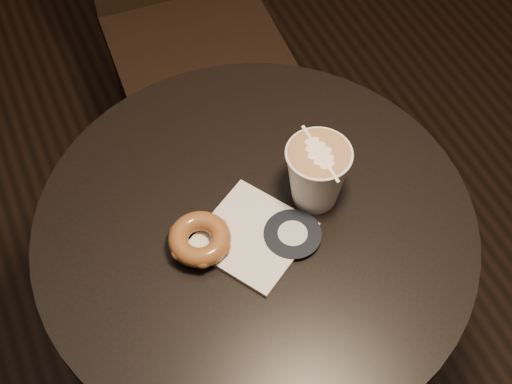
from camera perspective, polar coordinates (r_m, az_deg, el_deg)
cafe_table at (r=1.29m, az=-0.06°, el=-7.19°), size 0.70×0.70×0.75m
pastry_bag at (r=1.10m, az=-0.24°, el=-3.53°), size 0.21×0.21×0.01m
doughnut at (r=1.08m, az=-4.54°, el=-3.77°), size 0.10×0.10×0.03m
latte_cup at (r=1.10m, az=4.87°, el=1.35°), size 0.10×0.10×0.11m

